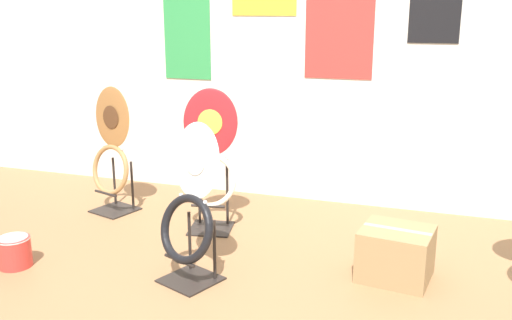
{
  "coord_description": "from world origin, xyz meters",
  "views": [
    {
      "loc": [
        0.81,
        -1.94,
        1.45
      ],
      "look_at": [
        -0.26,
        1.25,
        0.55
      ],
      "focal_mm": 40.0,
      "sensor_mm": 36.0,
      "label": 1
    }
  ],
  "objects_px": {
    "toilet_seat_display_woodgrain": "(112,153)",
    "paint_can": "(14,251)",
    "storage_box": "(396,253)",
    "toilet_seat_display_white_plain": "(189,216)",
    "toilet_seat_display_crimson_swirl": "(210,160)"
  },
  "relations": [
    {
      "from": "toilet_seat_display_white_plain",
      "to": "storage_box",
      "type": "height_order",
      "value": "toilet_seat_display_white_plain"
    },
    {
      "from": "paint_can",
      "to": "toilet_seat_display_crimson_swirl",
      "type": "bearing_deg",
      "value": 46.76
    },
    {
      "from": "toilet_seat_display_crimson_swirl",
      "to": "paint_can",
      "type": "relative_size",
      "value": 5.01
    },
    {
      "from": "storage_box",
      "to": "paint_can",
      "type": "bearing_deg",
      "value": -165.24
    },
    {
      "from": "toilet_seat_display_woodgrain",
      "to": "storage_box",
      "type": "height_order",
      "value": "toilet_seat_display_woodgrain"
    },
    {
      "from": "toilet_seat_display_crimson_swirl",
      "to": "toilet_seat_display_white_plain",
      "type": "height_order",
      "value": "toilet_seat_display_crimson_swirl"
    },
    {
      "from": "toilet_seat_display_crimson_swirl",
      "to": "paint_can",
      "type": "height_order",
      "value": "toilet_seat_display_crimson_swirl"
    },
    {
      "from": "toilet_seat_display_white_plain",
      "to": "toilet_seat_display_crimson_swirl",
      "type": "bearing_deg",
      "value": 104.6
    },
    {
      "from": "storage_box",
      "to": "toilet_seat_display_woodgrain",
      "type": "bearing_deg",
      "value": 167.69
    },
    {
      "from": "toilet_seat_display_crimson_swirl",
      "to": "toilet_seat_display_woodgrain",
      "type": "height_order",
      "value": "toilet_seat_display_crimson_swirl"
    },
    {
      "from": "toilet_seat_display_woodgrain",
      "to": "paint_can",
      "type": "xyz_separation_m",
      "value": [
        -0.04,
        -1.0,
        -0.35
      ]
    },
    {
      "from": "storage_box",
      "to": "toilet_seat_display_white_plain",
      "type": "bearing_deg",
      "value": -159.68
    },
    {
      "from": "toilet_seat_display_woodgrain",
      "to": "paint_can",
      "type": "bearing_deg",
      "value": -92.19
    },
    {
      "from": "toilet_seat_display_crimson_swirl",
      "to": "paint_can",
      "type": "distance_m",
      "value": 1.3
    },
    {
      "from": "paint_can",
      "to": "storage_box",
      "type": "distance_m",
      "value": 2.17
    }
  ]
}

